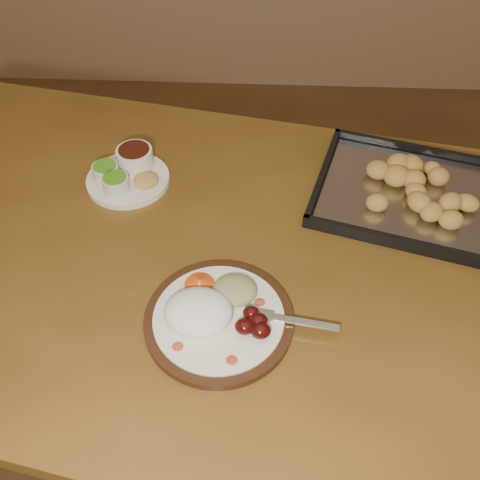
{
  "coord_description": "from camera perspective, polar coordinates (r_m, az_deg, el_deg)",
  "views": [
    {
      "loc": [
        -0.08,
        -0.54,
        1.51
      ],
      "look_at": [
        -0.11,
        0.14,
        0.77
      ],
      "focal_mm": 40.0,
      "sensor_mm": 36.0,
      "label": 1
    }
  ],
  "objects": [
    {
      "name": "ground",
      "position": [
        1.6,
        4.05,
        -23.31
      ],
      "size": [
        4.0,
        4.0,
        0.0
      ],
      "primitive_type": "plane",
      "color": "brown",
      "rests_on": "ground"
    },
    {
      "name": "dining_table",
      "position": [
        1.09,
        -2.22,
        -4.65
      ],
      "size": [
        1.64,
        1.17,
        0.75
      ],
      "rotation": [
        0.0,
        0.0,
        -0.19
      ],
      "color": "brown",
      "rests_on": "ground"
    },
    {
      "name": "dinner_plate",
      "position": [
        0.9,
        -2.62,
        -7.9
      ],
      "size": [
        0.33,
        0.25,
        0.06
      ],
      "rotation": [
        0.0,
        0.0,
        -0.07
      ],
      "color": "black",
      "rests_on": "dining_table"
    },
    {
      "name": "condiment_saucer",
      "position": [
        1.18,
        -11.93,
        7.04
      ],
      "size": [
        0.18,
        0.18,
        0.06
      ],
      "rotation": [
        0.0,
        0.0,
        -0.59
      ],
      "color": "white",
      "rests_on": "dining_table"
    },
    {
      "name": "baking_tray",
      "position": [
        1.17,
        18.7,
        4.57
      ],
      "size": [
        0.49,
        0.42,
        0.04
      ],
      "rotation": [
        0.0,
        0.0,
        -0.28
      ],
      "color": "black",
      "rests_on": "dining_table"
    }
  ]
}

